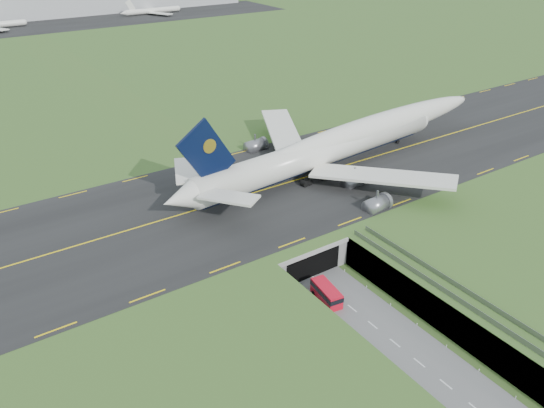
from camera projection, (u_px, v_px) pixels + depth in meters
ground at (341, 300)px, 92.22m from camera, size 900.00×900.00×0.00m
airfield_deck at (342, 286)px, 90.79m from camera, size 800.00×800.00×6.00m
trench_road at (371, 324)px, 86.68m from camera, size 12.00×75.00×0.20m
taxiway at (242, 196)px, 113.47m from camera, size 800.00×44.00×0.18m
tunnel_portal at (286, 241)px, 102.86m from camera, size 17.00×22.30×6.00m
guideway at (479, 313)px, 81.08m from camera, size 3.00×53.00×7.05m
jumbo_jet at (344, 143)px, 125.89m from camera, size 98.12×62.26×20.68m
shuttle_tram at (327, 293)px, 91.37m from camera, size 3.57×7.24×2.85m
cargo_terminal at (4, 6)px, 304.65m from camera, size 320.00×67.00×15.60m
distant_hills at (64, 4)px, 440.23m from camera, size 700.00×91.00×60.00m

